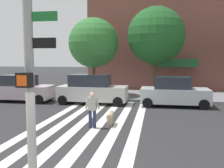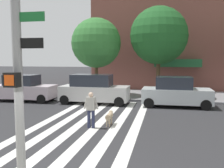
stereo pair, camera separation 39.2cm
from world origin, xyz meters
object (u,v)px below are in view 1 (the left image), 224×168
parked_car_third_in_line (174,92)px  street_tree_nearest (94,43)px  traffic_light_pole (27,39)px  pedestrian_dog_walker (92,108)px  street_tree_middle (156,36)px  dog_on_leash (110,116)px  parked_car_behind_first (92,90)px  parked_car_near_curb (21,89)px

parked_car_third_in_line → street_tree_nearest: size_ratio=0.70×
traffic_light_pole → pedestrian_dog_walker: traffic_light_pole is taller
street_tree_middle → dog_on_leash: bearing=-102.8°
traffic_light_pole → street_tree_nearest: street_tree_nearest is taller
traffic_light_pole → parked_car_third_in_line: (3.60, 12.41, -2.59)m
street_tree_nearest → dog_on_leash: 9.95m
parked_car_third_in_line → dog_on_leash: bearing=-120.9°
traffic_light_pole → parked_car_third_in_line: traffic_light_pole is taller
parked_car_behind_first → dog_on_leash: bearing=-67.1°
parked_car_third_in_line → traffic_light_pole: bearing=-106.2°
street_tree_middle → traffic_light_pole: bearing=-98.4°
parked_car_near_curb → dog_on_leash: 9.43m
street_tree_nearest → street_tree_middle: 5.04m
traffic_light_pole → parked_car_third_in_line: size_ratio=1.31×
parked_car_behind_first → street_tree_middle: bearing=39.0°
street_tree_nearest → pedestrian_dog_walker: street_tree_nearest is taller
street_tree_nearest → street_tree_middle: bearing=3.7°
pedestrian_dog_walker → dog_on_leash: 1.06m
parked_car_near_curb → parked_car_behind_first: (5.39, 0.00, 0.06)m
parked_car_third_in_line → parked_car_behind_first: bearing=180.0°
street_tree_middle → dog_on_leash: size_ratio=6.69×
parked_car_near_curb → street_tree_middle: 11.09m
parked_car_near_curb → street_tree_nearest: size_ratio=0.72×
traffic_light_pole → street_tree_middle: bearing=81.6°
traffic_light_pole → parked_car_behind_first: bearing=99.0°
traffic_light_pole → parked_car_third_in_line: bearing=73.8°
parked_car_behind_first → street_tree_nearest: street_tree_nearest is taller
traffic_light_pole → parked_car_near_curb: (-7.36, 12.41, -2.60)m
street_tree_middle → parked_car_third_in_line: bearing=-70.6°
traffic_light_pole → parked_car_behind_first: 12.82m
parked_car_near_curb → parked_car_behind_first: size_ratio=0.95×
parked_car_near_curb → street_tree_nearest: street_tree_nearest is taller
traffic_light_pole → street_tree_middle: 16.16m
street_tree_middle → pedestrian_dog_walker: size_ratio=4.31×
parked_car_behind_first → parked_car_third_in_line: bearing=-0.0°
parked_car_near_curb → parked_car_behind_first: 5.39m
parked_car_third_in_line → pedestrian_dog_walker: parked_car_third_in_line is taller
traffic_light_pole → pedestrian_dog_walker: bearing=93.5°
street_tree_middle → pedestrian_dog_walker: bearing=-106.1°
parked_car_near_curb → traffic_light_pole: bearing=-59.4°
street_tree_nearest → street_tree_middle: (5.00, 0.32, 0.54)m
traffic_light_pole → pedestrian_dog_walker: 6.90m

